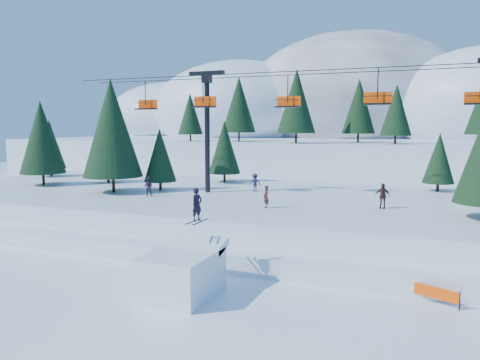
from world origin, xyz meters
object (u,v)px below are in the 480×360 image
at_px(banner_near, 429,291).
at_px(chairlift, 335,111).
at_px(banner_far, 456,290).
at_px(jump_kicker, 182,271).

bearing_deg(banner_near, chairlift, 117.91).
distance_m(chairlift, banner_far, 17.49).
bearing_deg(banner_far, banner_near, -152.95).
xyz_separation_m(banner_near, banner_far, (1.19, 0.61, 0.00)).
relative_size(jump_kicker, banner_far, 1.79).
xyz_separation_m(jump_kicker, banner_near, (11.17, 3.42, -0.63)).
distance_m(jump_kicker, banner_far, 13.02).
xyz_separation_m(jump_kicker, chairlift, (4.12, 16.72, 8.15)).
height_order(chairlift, banner_near, chairlift).
bearing_deg(banner_far, jump_kicker, -161.93).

